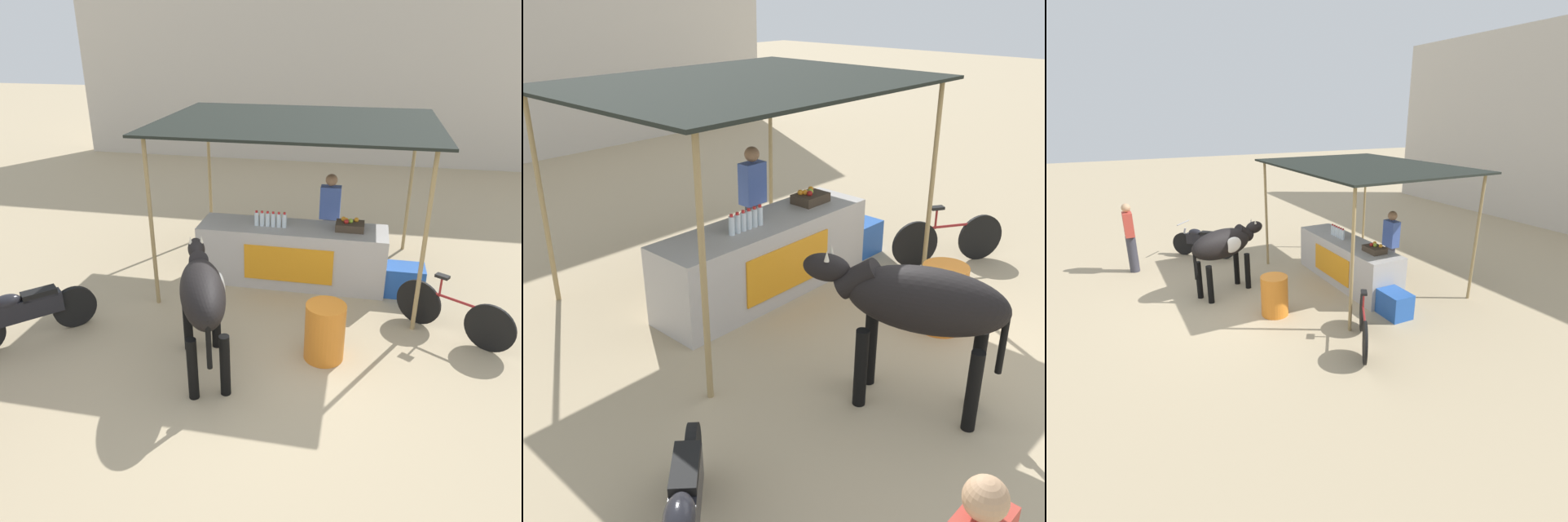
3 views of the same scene
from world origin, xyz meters
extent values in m
plane|color=tan|center=(0.00, 0.00, 0.00)|extent=(60.00, 60.00, 0.00)
cube|color=beige|center=(0.00, 10.68, 3.14)|extent=(16.00, 0.50, 6.27)
cube|color=#B2ADA8|center=(0.00, 2.20, 0.48)|extent=(3.00, 0.80, 0.96)
cube|color=orange|center=(0.00, 1.79, 0.48)|extent=(1.40, 0.02, 0.58)
cube|color=black|center=(0.00, 2.50, 2.55)|extent=(4.20, 3.20, 0.04)
cylinder|color=#997F51|center=(-1.89, 1.06, 1.28)|extent=(0.06, 0.06, 2.55)
cylinder|color=#997F51|center=(1.89, 1.06, 1.28)|extent=(0.06, 0.06, 2.55)
cylinder|color=#997F51|center=(-1.89, 3.94, 1.28)|extent=(0.06, 0.06, 2.55)
cylinder|color=#997F51|center=(1.89, 3.94, 1.28)|extent=(0.06, 0.06, 2.55)
cylinder|color=silver|center=(-0.57, 2.15, 1.07)|extent=(0.07, 0.07, 0.22)
cylinder|color=red|center=(-0.57, 2.15, 1.19)|extent=(0.04, 0.04, 0.03)
cylinder|color=silver|center=(-0.48, 2.15, 1.07)|extent=(0.07, 0.07, 0.22)
cylinder|color=red|center=(-0.48, 2.15, 1.19)|extent=(0.04, 0.04, 0.03)
cylinder|color=silver|center=(-0.39, 2.15, 1.07)|extent=(0.07, 0.07, 0.22)
cylinder|color=red|center=(-0.39, 2.15, 1.19)|extent=(0.04, 0.04, 0.03)
cylinder|color=silver|center=(-0.30, 2.15, 1.07)|extent=(0.07, 0.07, 0.22)
cylinder|color=red|center=(-0.30, 2.15, 1.19)|extent=(0.04, 0.04, 0.03)
cylinder|color=silver|center=(-0.21, 2.15, 1.07)|extent=(0.07, 0.07, 0.22)
cylinder|color=red|center=(-0.21, 2.15, 1.19)|extent=(0.04, 0.04, 0.03)
cylinder|color=silver|center=(-0.12, 2.15, 1.07)|extent=(0.07, 0.07, 0.22)
cylinder|color=red|center=(-0.12, 2.15, 1.19)|extent=(0.04, 0.04, 0.03)
cube|color=#3F3326|center=(0.90, 2.25, 1.02)|extent=(0.44, 0.32, 0.12)
sphere|color=orange|center=(0.99, 2.33, 1.11)|extent=(0.08, 0.08, 0.08)
sphere|color=#8CB22D|center=(0.90, 2.26, 1.11)|extent=(0.08, 0.08, 0.08)
sphere|color=#B21E19|center=(0.84, 2.21, 1.11)|extent=(0.08, 0.08, 0.08)
sphere|color=orange|center=(0.79, 2.33, 1.11)|extent=(0.08, 0.08, 0.08)
sphere|color=orange|center=(0.83, 2.28, 1.11)|extent=(0.08, 0.08, 0.08)
cylinder|color=#383842|center=(0.53, 2.95, 0.44)|extent=(0.22, 0.22, 0.88)
cube|color=#3F59A5|center=(0.53, 2.95, 1.16)|extent=(0.34, 0.20, 0.56)
sphere|color=#8C6647|center=(0.53, 2.95, 1.55)|extent=(0.20, 0.20, 0.20)
cube|color=blue|center=(1.80, 2.10, 0.24)|extent=(0.60, 0.44, 0.48)
cylinder|color=orange|center=(0.73, 0.14, 0.38)|extent=(0.51, 0.51, 0.76)
ellipsoid|color=black|center=(-0.67, -0.41, 1.08)|extent=(1.01, 1.49, 0.60)
cylinder|color=black|center=(-1.02, -0.03, 0.39)|extent=(0.12, 0.12, 0.78)
cylinder|color=black|center=(-0.68, 0.11, 0.39)|extent=(0.12, 0.12, 0.78)
cylinder|color=black|center=(-0.65, -0.93, 0.39)|extent=(0.12, 0.12, 0.78)
cylinder|color=black|center=(-0.31, -0.80, 0.39)|extent=(0.12, 0.12, 0.78)
cylinder|color=black|center=(-0.89, 0.14, 1.19)|extent=(0.39, 0.51, 0.41)
ellipsoid|color=black|center=(-1.00, 0.42, 1.25)|extent=(0.37, 0.49, 0.26)
cone|color=beige|center=(-1.06, 0.37, 1.39)|extent=(0.05, 0.05, 0.10)
cone|color=beige|center=(-0.93, 0.43, 1.39)|extent=(0.05, 0.05, 0.10)
cylinder|color=black|center=(-0.42, -1.03, 0.81)|extent=(0.06, 0.06, 0.60)
ellipsoid|color=silver|center=(-0.50, -0.24, 1.08)|extent=(0.26, 0.45, 0.32)
cylinder|color=black|center=(-2.77, 0.21, 0.30)|extent=(0.47, 0.49, 0.60)
cube|color=black|center=(-3.18, -0.23, 0.48)|extent=(0.75, 0.78, 0.28)
ellipsoid|color=black|center=(-3.33, -0.39, 0.64)|extent=(0.39, 0.40, 0.20)
cube|color=black|center=(-3.06, -0.10, 0.64)|extent=(0.43, 0.44, 0.10)
cylinder|color=black|center=(2.80, 0.73, 0.33)|extent=(0.58, 0.38, 0.66)
cylinder|color=black|center=(1.95, 1.26, 0.33)|extent=(0.58, 0.38, 0.66)
cylinder|color=maroon|center=(2.38, 1.00, 0.55)|extent=(0.74, 0.48, 0.04)
cylinder|color=maroon|center=(2.19, 1.11, 0.67)|extent=(0.03, 0.03, 0.28)
cube|color=black|center=(2.19, 1.11, 0.83)|extent=(0.21, 0.18, 0.04)
camera|label=1|loc=(1.03, -5.32, 3.87)|focal=35.00mm
camera|label=2|loc=(-4.87, -2.68, 3.52)|focal=42.00mm
camera|label=3|loc=(7.13, -2.48, 3.57)|focal=28.00mm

